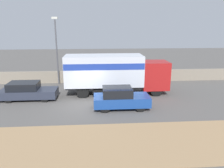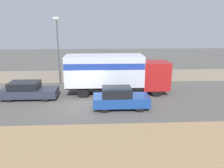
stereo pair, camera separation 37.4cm
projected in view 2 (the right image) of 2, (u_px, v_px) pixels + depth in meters
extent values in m
plane|color=#514F4C|center=(89.00, 105.00, 16.64)|extent=(80.00, 80.00, 0.00)
cube|color=#937551|center=(83.00, 144.00, 11.13)|extent=(60.00, 4.43, 0.04)
cube|color=gray|center=(92.00, 76.00, 23.12)|extent=(60.00, 0.35, 1.22)
cylinder|color=#4C4C51|center=(58.00, 53.00, 21.75)|extent=(0.14, 0.14, 6.37)
cube|color=beige|center=(56.00, 18.00, 20.88)|extent=(0.56, 0.28, 0.20)
cube|color=maroon|center=(155.00, 75.00, 19.02)|extent=(2.27, 2.11, 2.38)
cube|color=black|center=(168.00, 70.00, 18.95)|extent=(0.06, 1.79, 1.05)
cube|color=#2D2D33|center=(105.00, 86.00, 19.05)|extent=(6.56, 1.33, 0.25)
cube|color=silver|center=(104.00, 70.00, 18.68)|extent=(6.56, 2.42, 2.55)
cube|color=navy|center=(104.00, 64.00, 18.55)|extent=(6.53, 2.44, 0.51)
cylinder|color=black|center=(152.00, 85.00, 20.17)|extent=(1.02, 0.28, 1.02)
cylinder|color=black|center=(157.00, 91.00, 18.47)|extent=(1.02, 0.28, 1.02)
cylinder|color=black|center=(85.00, 86.00, 19.87)|extent=(1.02, 0.28, 1.02)
cylinder|color=black|center=(83.00, 92.00, 18.16)|extent=(1.02, 0.28, 1.02)
cylinder|color=black|center=(99.00, 86.00, 19.93)|extent=(1.02, 0.28, 1.02)
cylinder|color=black|center=(99.00, 91.00, 18.23)|extent=(1.02, 0.28, 1.02)
cube|color=navy|center=(121.00, 100.00, 15.79)|extent=(4.01, 1.79, 0.69)
cube|color=black|center=(117.00, 92.00, 15.60)|extent=(2.08, 1.65, 0.61)
cylinder|color=black|center=(136.00, 100.00, 16.66)|extent=(0.70, 0.20, 0.70)
cylinder|color=black|center=(140.00, 107.00, 15.17)|extent=(0.70, 0.20, 0.70)
cylinder|color=black|center=(104.00, 100.00, 16.54)|extent=(0.70, 0.20, 0.70)
cylinder|color=black|center=(104.00, 108.00, 15.05)|extent=(0.70, 0.20, 0.70)
cube|color=#282D3D|center=(30.00, 93.00, 17.86)|extent=(4.50, 1.76, 0.63)
cube|color=black|center=(24.00, 85.00, 17.68)|extent=(2.34, 1.62, 0.60)
cylinder|color=black|center=(49.00, 92.00, 18.72)|extent=(0.57, 0.20, 0.57)
cylinder|color=black|center=(45.00, 98.00, 17.26)|extent=(0.57, 0.20, 0.57)
cylinder|color=black|center=(16.00, 93.00, 18.59)|extent=(0.57, 0.20, 0.57)
cylinder|color=black|center=(9.00, 99.00, 17.12)|extent=(0.57, 0.20, 0.57)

